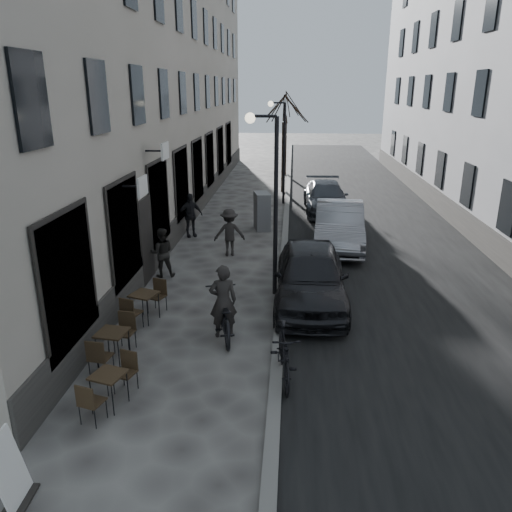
# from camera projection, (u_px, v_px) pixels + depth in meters

# --- Properties ---
(ground) EXTENTS (120.00, 120.00, 0.00)m
(ground) POSITION_uv_depth(u_px,v_px,m) (262.00, 425.00, 8.89)
(ground) COLOR #3D3A38
(ground) RESTS_ON ground
(road) EXTENTS (7.30, 60.00, 0.00)m
(road) POSITION_uv_depth(u_px,v_px,m) (363.00, 214.00, 23.74)
(road) COLOR black
(road) RESTS_ON ground
(kerb) EXTENTS (0.25, 60.00, 0.12)m
(kerb) POSITION_uv_depth(u_px,v_px,m) (287.00, 211.00, 23.98)
(kerb) COLOR slate
(kerb) RESTS_ON ground
(building_left) EXTENTS (4.00, 35.00, 16.00)m
(building_left) POSITION_uv_depth(u_px,v_px,m) (152.00, 34.00, 22.33)
(building_left) COLOR gray
(building_left) RESTS_ON ground
(building_right) EXTENTS (4.00, 35.00, 16.00)m
(building_right) POSITION_uv_depth(u_px,v_px,m) (508.00, 31.00, 21.26)
(building_right) COLOR gray
(building_right) RESTS_ON ground
(streetlamp_near) EXTENTS (0.90, 0.28, 5.09)m
(streetlamp_near) POSITION_uv_depth(u_px,v_px,m) (270.00, 186.00, 13.56)
(streetlamp_near) COLOR black
(streetlamp_near) RESTS_ON ground
(streetlamp_far) EXTENTS (0.90, 0.28, 5.09)m
(streetlamp_far) POSITION_uv_depth(u_px,v_px,m) (281.00, 141.00, 24.90)
(streetlamp_far) COLOR black
(streetlamp_far) RESTS_ON ground
(tree_near) EXTENTS (2.40, 2.40, 5.70)m
(tree_near) POSITION_uv_depth(u_px,v_px,m) (284.00, 108.00, 27.24)
(tree_near) COLOR black
(tree_near) RESTS_ON ground
(tree_far) EXTENTS (2.40, 2.40, 5.70)m
(tree_far) POSITION_uv_depth(u_px,v_px,m) (286.00, 104.00, 32.91)
(tree_far) COLOR black
(tree_far) RESTS_ON ground
(bistro_set_a) EXTENTS (0.75, 1.43, 0.82)m
(bistro_set_a) POSITION_uv_depth(u_px,v_px,m) (109.00, 386.00, 9.30)
(bistro_set_a) COLOR black
(bistro_set_a) RESTS_ON ground
(bistro_set_b) EXTENTS (0.68, 1.54, 0.89)m
(bistro_set_b) POSITION_uv_depth(u_px,v_px,m) (113.00, 344.00, 10.76)
(bistro_set_b) COLOR black
(bistro_set_b) RESTS_ON ground
(bistro_set_c) EXTENTS (0.87, 1.55, 0.88)m
(bistro_set_c) POSITION_uv_depth(u_px,v_px,m) (145.00, 304.00, 12.75)
(bistro_set_c) COLOR black
(bistro_set_c) RESTS_ON ground
(sign_board) EXTENTS (0.41, 0.66, 1.12)m
(sign_board) POSITION_uv_depth(u_px,v_px,m) (11.00, 477.00, 7.10)
(sign_board) COLOR black
(sign_board) RESTS_ON ground
(utility_cabinet) EXTENTS (0.79, 1.14, 1.56)m
(utility_cabinet) POSITION_uv_depth(u_px,v_px,m) (262.00, 211.00, 20.95)
(utility_cabinet) COLOR slate
(utility_cabinet) RESTS_ON ground
(bicycle) EXTENTS (1.22, 2.22, 1.11)m
(bicycle) POSITION_uv_depth(u_px,v_px,m) (223.00, 315.00, 11.92)
(bicycle) COLOR black
(bicycle) RESTS_ON ground
(cyclist_rider) EXTENTS (0.75, 0.58, 1.81)m
(cyclist_rider) POSITION_uv_depth(u_px,v_px,m) (223.00, 301.00, 11.81)
(cyclist_rider) COLOR black
(cyclist_rider) RESTS_ON ground
(pedestrian_near) EXTENTS (0.89, 0.77, 1.58)m
(pedestrian_near) POSITION_uv_depth(u_px,v_px,m) (162.00, 253.00, 15.66)
(pedestrian_near) COLOR black
(pedestrian_near) RESTS_ON ground
(pedestrian_mid) EXTENTS (1.20, 0.84, 1.69)m
(pedestrian_mid) POSITION_uv_depth(u_px,v_px,m) (229.00, 232.00, 17.62)
(pedestrian_mid) COLOR #272422
(pedestrian_mid) RESTS_ON ground
(pedestrian_far) EXTENTS (1.11, 0.88, 1.75)m
(pedestrian_far) POSITION_uv_depth(u_px,v_px,m) (190.00, 215.00, 19.86)
(pedestrian_far) COLOR black
(pedestrian_far) RESTS_ON ground
(car_near) EXTENTS (1.98, 4.82, 1.64)m
(car_near) POSITION_uv_depth(u_px,v_px,m) (311.00, 276.00, 13.64)
(car_near) COLOR black
(car_near) RESTS_ON ground
(car_mid) EXTENTS (2.09, 5.09, 1.64)m
(car_mid) POSITION_uv_depth(u_px,v_px,m) (339.00, 225.00, 18.65)
(car_mid) COLOR gray
(car_mid) RESTS_ON ground
(car_far) EXTENTS (2.13, 4.96, 1.42)m
(car_far) POSITION_uv_depth(u_px,v_px,m) (326.00, 198.00, 23.84)
(car_far) COLOR #393D44
(car_far) RESTS_ON ground
(moped) EXTENTS (0.76, 1.96, 1.15)m
(moped) POSITION_uv_depth(u_px,v_px,m) (284.00, 354.00, 10.12)
(moped) COLOR black
(moped) RESTS_ON ground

